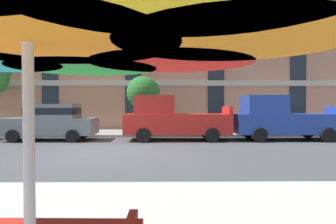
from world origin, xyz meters
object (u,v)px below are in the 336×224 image
pickup_blue (281,119)px  patio_umbrella (27,2)px  sedan_gray (51,121)px  pickup_red (172,119)px  street_tree_middle (144,92)px

pickup_blue → patio_umbrella: patio_umbrella is taller
sedan_gray → patio_umbrella: 13.64m
pickup_blue → pickup_red: bearing=180.0°
pickup_blue → patio_umbrella: bearing=-117.1°
sedan_gray → patio_umbrella: (4.79, -12.70, 1.34)m
sedan_gray → pickup_blue: 11.29m
sedan_gray → pickup_blue: (11.29, 0.00, 0.08)m
street_tree_middle → patio_umbrella: street_tree_middle is taller
sedan_gray → street_tree_middle: street_tree_middle is taller
sedan_gray → street_tree_middle: bearing=33.4°
street_tree_middle → patio_umbrella: (0.45, -15.57, -0.20)m
patio_umbrella → pickup_blue: bearing=62.9°
pickup_red → pickup_blue: bearing=0.0°
sedan_gray → pickup_red: bearing=0.0°
sedan_gray → pickup_blue: bearing=0.0°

